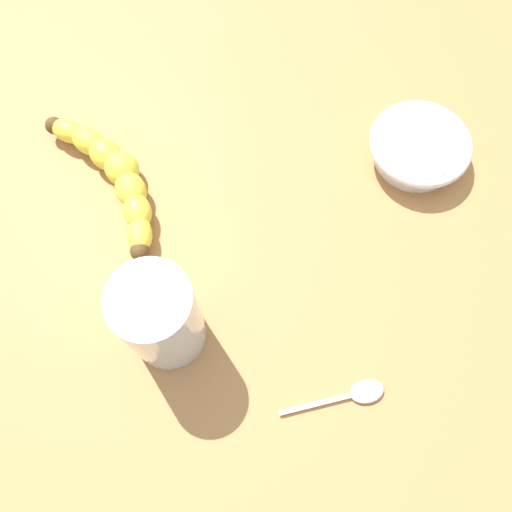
{
  "coord_description": "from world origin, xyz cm",
  "views": [
    {
      "loc": [
        -16.02,
        19.93,
        58.24
      ],
      "look_at": [
        -5.08,
        1.5,
        5.0
      ],
      "focal_mm": 36.3,
      "sensor_mm": 36.0,
      "label": 1
    }
  ],
  "objects_px": {
    "smoothie_glass": "(161,319)",
    "ceramic_bowl": "(419,147)",
    "banana": "(113,175)",
    "teaspoon": "(361,393)"
  },
  "relations": [
    {
      "from": "smoothie_glass",
      "to": "ceramic_bowl",
      "type": "distance_m",
      "value": 0.37
    },
    {
      "from": "teaspoon",
      "to": "banana",
      "type": "bearing_deg",
      "value": 124.64
    },
    {
      "from": "banana",
      "to": "teaspoon",
      "type": "bearing_deg",
      "value": -167.48
    },
    {
      "from": "banana",
      "to": "teaspoon",
      "type": "xyz_separation_m",
      "value": [
        -0.37,
        0.07,
        -0.02
      ]
    },
    {
      "from": "smoothie_glass",
      "to": "banana",
      "type": "bearing_deg",
      "value": -36.98
    },
    {
      "from": "smoothie_glass",
      "to": "ceramic_bowl",
      "type": "bearing_deg",
      "value": -111.66
    },
    {
      "from": "banana",
      "to": "smoothie_glass",
      "type": "bearing_deg",
      "value": 166.82
    },
    {
      "from": "smoothie_glass",
      "to": "teaspoon",
      "type": "relative_size",
      "value": 1.42
    },
    {
      "from": "smoothie_glass",
      "to": "teaspoon",
      "type": "bearing_deg",
      "value": -166.8
    },
    {
      "from": "ceramic_bowl",
      "to": "teaspoon",
      "type": "distance_m",
      "value": 0.3
    }
  ]
}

